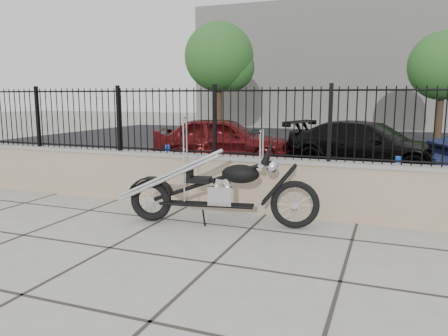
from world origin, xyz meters
TOP-DOWN VIEW (x-y plane):
  - ground_plane at (0.00, 0.00)m, footprint 90.00×90.00m
  - parking_lot at (0.00, 12.50)m, footprint 30.00×30.00m
  - retaining_wall at (0.00, 2.50)m, footprint 14.00×0.36m
  - iron_fence at (0.00, 2.50)m, footprint 14.00×0.08m
  - background_building at (0.00, 26.50)m, footprint 22.00×6.00m
  - chopper_motorcycle at (-0.56, 1.52)m, footprint 2.91×1.02m
  - car_red at (-2.81, 7.56)m, footprint 4.36×2.33m
  - car_black at (1.36, 7.80)m, footprint 4.95×3.20m
  - bollard_a at (-2.90, 4.24)m, footprint 0.14×0.14m
  - bollard_b at (2.08, 4.21)m, footprint 0.13×0.13m
  - tree_left at (-6.49, 16.52)m, footprint 3.50×3.50m
  - tree_right at (3.82, 16.35)m, footprint 2.89×2.89m

SIDE VIEW (x-z plane):
  - ground_plane at x=0.00m, z-range 0.00..0.00m
  - parking_lot at x=0.00m, z-range 0.00..0.00m
  - bollard_b at x=2.08m, z-range 0.00..0.87m
  - bollard_a at x=-2.90m, z-range 0.00..0.89m
  - retaining_wall at x=0.00m, z-range 0.00..0.96m
  - car_black at x=1.36m, z-range 0.00..1.33m
  - car_red at x=-2.81m, z-range 0.00..1.41m
  - chopper_motorcycle at x=-0.56m, z-range 0.00..1.72m
  - iron_fence at x=0.00m, z-range 0.96..2.16m
  - tree_right at x=3.82m, z-range 0.98..5.86m
  - background_building at x=0.00m, z-range 0.00..8.00m
  - tree_left at x=-6.49m, z-range 1.18..7.10m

